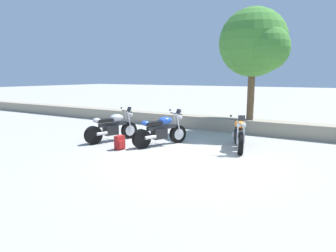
% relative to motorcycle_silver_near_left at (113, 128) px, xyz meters
% --- Properties ---
extents(ground_plane, '(120.00, 120.00, 0.00)m').
position_rel_motorcycle_silver_near_left_xyz_m(ground_plane, '(3.31, -0.72, -0.49)').
color(ground_plane, '#A3A099').
extents(stone_wall, '(36.00, 0.80, 0.55)m').
position_rel_motorcycle_silver_near_left_xyz_m(stone_wall, '(3.31, 4.08, -0.21)').
color(stone_wall, gray).
rests_on(stone_wall, ground).
extents(motorcycle_silver_near_left, '(0.94, 2.00, 1.18)m').
position_rel_motorcycle_silver_near_left_xyz_m(motorcycle_silver_near_left, '(0.00, 0.00, 0.00)').
color(motorcycle_silver_near_left, black).
rests_on(motorcycle_silver_near_left, ground).
extents(motorcycle_blue_centre, '(1.10, 1.93, 1.18)m').
position_rel_motorcycle_silver_near_left_xyz_m(motorcycle_blue_centre, '(1.84, 0.32, 0.00)').
color(motorcycle_blue_centre, black).
rests_on(motorcycle_blue_centre, ground).
extents(motorcycle_orange_far_right, '(0.98, 1.99, 1.18)m').
position_rel_motorcycle_silver_near_left_xyz_m(motorcycle_orange_far_right, '(4.23, 1.19, 0.00)').
color(motorcycle_orange_far_right, black).
rests_on(motorcycle_orange_far_right, ground).
extents(rider_backpack, '(0.30, 0.33, 0.47)m').
position_rel_motorcycle_silver_near_left_xyz_m(rider_backpack, '(1.01, -0.83, -0.24)').
color(rider_backpack, '#A31E1E').
rests_on(rider_backpack, ground).
extents(leafy_tree_far_left, '(2.83, 2.69, 4.41)m').
position_rel_motorcycle_silver_near_left_xyz_m(leafy_tree_far_left, '(3.87, 4.09, 3.05)').
color(leafy_tree_far_left, brown).
rests_on(leafy_tree_far_left, stone_wall).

